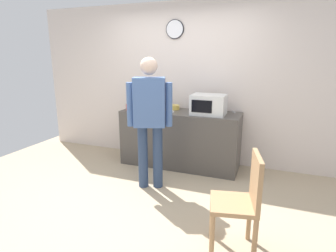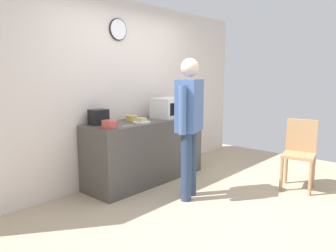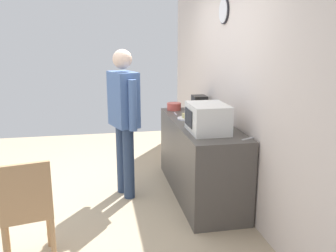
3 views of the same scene
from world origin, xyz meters
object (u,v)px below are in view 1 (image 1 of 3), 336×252
(sandwich_plate, at_px, (166,111))
(salad_bowl, at_px, (132,107))
(cereal_bowl, at_px, (174,107))
(wooden_chair, at_px, (242,199))
(person_standing, at_px, (150,114))
(toaster, at_px, (145,101))
(fork_utensil, at_px, (234,112))
(spoon_utensil, at_px, (145,111))
(microwave, at_px, (209,105))

(sandwich_plate, height_order, salad_bowl, salad_bowl)
(cereal_bowl, distance_m, wooden_chair, 2.37)
(person_standing, bearing_deg, wooden_chair, -34.64)
(toaster, bearing_deg, cereal_bowl, -4.17)
(salad_bowl, xyz_separation_m, wooden_chair, (1.95, -1.63, -0.42))
(sandwich_plate, xyz_separation_m, fork_utensil, (0.99, 0.38, -0.02))
(sandwich_plate, distance_m, spoon_utensil, 0.34)
(microwave, bearing_deg, sandwich_plate, -174.99)
(cereal_bowl, bearing_deg, person_standing, -88.75)
(cereal_bowl, bearing_deg, wooden_chair, -55.47)
(fork_utensil, bearing_deg, salad_bowl, -164.92)
(fork_utensil, xyz_separation_m, spoon_utensil, (-1.32, -0.46, 0.00))
(microwave, bearing_deg, wooden_chair, -67.59)
(sandwich_plate, xyz_separation_m, person_standing, (0.07, -0.77, 0.10))
(microwave, xyz_separation_m, sandwich_plate, (-0.66, -0.06, -0.13))
(salad_bowl, distance_m, spoon_utensil, 0.26)
(person_standing, bearing_deg, spoon_utensil, 119.92)
(wooden_chair, bearing_deg, toaster, 133.58)
(salad_bowl, bearing_deg, sandwich_plate, 4.26)
(sandwich_plate, bearing_deg, cereal_bowl, 79.65)
(toaster, height_order, spoon_utensil, toaster)
(microwave, height_order, spoon_utensil, microwave)
(salad_bowl, xyz_separation_m, person_standing, (0.65, -0.73, 0.07))
(cereal_bowl, distance_m, person_standing, 1.03)
(fork_utensil, xyz_separation_m, wooden_chair, (0.38, -2.05, -0.38))
(fork_utensil, height_order, spoon_utensil, same)
(microwave, height_order, wooden_chair, microwave)
(wooden_chair, bearing_deg, salad_bowl, 140.17)
(salad_bowl, bearing_deg, cereal_bowl, 25.03)
(microwave, relative_size, spoon_utensil, 2.94)
(toaster, xyz_separation_m, spoon_utensil, (0.17, -0.37, -0.10))
(toaster, distance_m, person_standing, 1.21)
(salad_bowl, relative_size, wooden_chair, 0.20)
(sandwich_plate, xyz_separation_m, cereal_bowl, (0.05, 0.25, 0.02))
(microwave, height_order, fork_utensil, microwave)
(sandwich_plate, bearing_deg, salad_bowl, -175.74)
(cereal_bowl, bearing_deg, fork_utensil, 7.80)
(salad_bowl, height_order, person_standing, person_standing)
(salad_bowl, xyz_separation_m, spoon_utensil, (0.25, -0.04, -0.04))
(microwave, xyz_separation_m, wooden_chair, (0.71, -1.73, -0.52))
(cereal_bowl, xyz_separation_m, fork_utensil, (0.94, 0.13, -0.03))
(microwave, relative_size, wooden_chair, 0.53)
(fork_utensil, distance_m, person_standing, 1.48)
(cereal_bowl, height_order, wooden_chair, cereal_bowl)
(microwave, bearing_deg, cereal_bowl, 162.42)
(sandwich_plate, height_order, fork_utensil, sandwich_plate)
(fork_utensil, relative_size, wooden_chair, 0.18)
(salad_bowl, relative_size, fork_utensil, 1.12)
(sandwich_plate, height_order, wooden_chair, sandwich_plate)
(microwave, height_order, salad_bowl, microwave)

